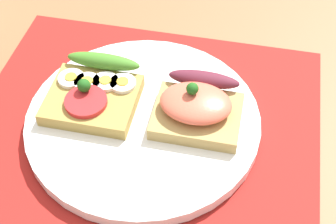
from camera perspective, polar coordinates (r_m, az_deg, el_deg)
ground_plane at (r=59.45cm, az=-2.83°, el=-2.70°), size 120.00×90.00×3.20cm
placemat at (r=58.10cm, az=-2.90°, el=-1.62°), size 41.43×35.21×0.30cm
plate at (r=57.40cm, az=-2.93°, el=-1.03°), size 27.56×27.56×1.52cm
sandwich_egg_tomato at (r=58.33cm, az=-8.68°, el=2.37°), size 10.47×10.57×3.86cm
sandwich_salmon at (r=55.47cm, az=3.47°, el=0.72°), size 9.99×9.42×5.25cm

